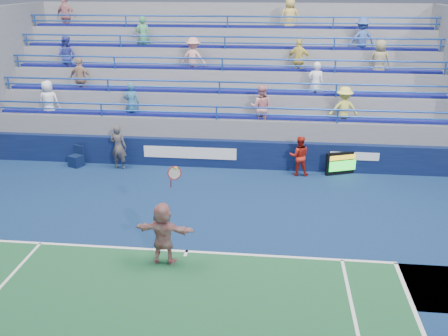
# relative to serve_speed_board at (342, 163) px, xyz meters

# --- Properties ---
(ground) EXTENTS (120.00, 120.00, 0.00)m
(ground) POSITION_rel_serve_speed_board_xyz_m (-4.74, -6.23, -0.44)
(ground) COLOR #333538
(sponsor_wall) EXTENTS (18.00, 0.32, 1.10)m
(sponsor_wall) POSITION_rel_serve_speed_board_xyz_m (-4.74, 0.27, 0.11)
(sponsor_wall) COLOR #0A1338
(sponsor_wall) RESTS_ON ground
(bleacher_stand) EXTENTS (18.00, 5.60, 6.13)m
(bleacher_stand) POSITION_rel_serve_speed_board_xyz_m (-4.75, 4.04, 1.11)
(bleacher_stand) COLOR slate
(bleacher_stand) RESTS_ON ground
(serve_speed_board) EXTENTS (1.22, 0.58, 0.87)m
(serve_speed_board) POSITION_rel_serve_speed_board_xyz_m (0.00, 0.00, 0.00)
(serve_speed_board) COLOR black
(serve_speed_board) RESTS_ON ground
(judge_chair) EXTENTS (0.60, 0.62, 0.81)m
(judge_chair) POSITION_rel_serve_speed_board_xyz_m (-10.17, -0.25, -0.18)
(judge_chair) COLOR #0C183A
(judge_chair) RESTS_ON ground
(tennis_player) EXTENTS (1.57, 0.59, 2.67)m
(tennis_player) POSITION_rel_serve_speed_board_xyz_m (-5.22, -6.78, 0.40)
(tennis_player) COLOR silver
(tennis_player) RESTS_ON ground
(line_judge) EXTENTS (0.67, 0.48, 1.74)m
(line_judge) POSITION_rel_serve_speed_board_xyz_m (-8.42, -0.29, 0.43)
(line_judge) COLOR #131734
(line_judge) RESTS_ON ground
(ball_girl) EXTENTS (0.76, 0.61, 1.51)m
(ball_girl) POSITION_rel_serve_speed_board_xyz_m (-1.60, -0.25, 0.32)
(ball_girl) COLOR #B22014
(ball_girl) RESTS_ON ground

